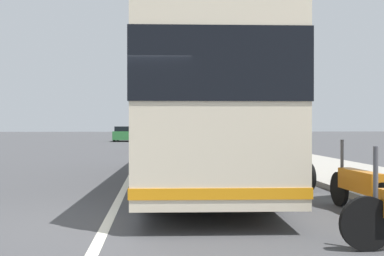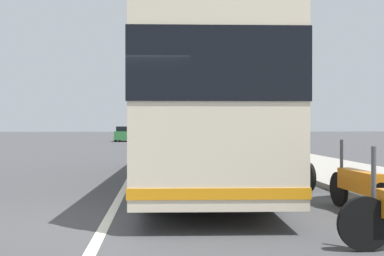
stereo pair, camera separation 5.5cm
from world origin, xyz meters
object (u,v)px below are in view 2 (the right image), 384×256
Objects in this scene: car_oncoming at (126,134)px; car_behind_bus at (174,135)px; motorcycle_angled at (296,167)px; utility_pole at (254,80)px; coach_bus at (199,109)px; motorcycle_by_tree at (359,186)px; car_side_street at (172,139)px; car_ahead_same_lane at (137,132)px.

car_behind_bus is at bearing 37.09° from car_oncoming.
motorcycle_angled is 16.22m from utility_pole.
coach_bus is 5.34× the size of motorcycle_by_tree.
car_side_street is at bearing -179.04° from car_behind_bus.
car_ahead_same_lane is 34.34m from utility_pole.
utility_pole is at bearing -98.48° from car_side_street.
car_behind_bus is at bearing 1.49° from motorcycle_by_tree.
car_ahead_same_lane is 0.49× the size of utility_pole.
utility_pole is at bearing -156.18° from car_behind_bus.
utility_pole is (-0.38, -4.90, 3.56)m from car_side_street.
coach_bus is 15.07m from car_side_street.
utility_pole reaches higher than car_ahead_same_lane.
utility_pole is (15.60, -2.29, 3.79)m from motorcycle_angled.
motorcycle_by_tree is 38.31m from car_oncoming.
motorcycle_by_tree is at bearing 173.18° from utility_pole.
car_side_street is 1.03× the size of car_oncoming.
motorcycle_angled is at bearing 3.99° from car_ahead_same_lane.
coach_bus reaches higher than motorcycle_by_tree.
motorcycle_by_tree is 52.69m from car_ahead_same_lane.
car_oncoming is 14.60m from car_ahead_same_lane.
car_ahead_same_lane is at bearing 2.24° from car_side_street.
car_behind_bus is 8.05m from car_oncoming.
utility_pole is at bearing -12.83° from motorcycle_angled.
car_behind_bus reaches higher than car_side_street.
coach_bus is at bearing 176.87° from car_side_street.
motorcycle_by_tree is 0.52× the size of car_side_street.
car_behind_bus is at bearing 2.02° from coach_bus.
car_oncoming is (37.73, 6.64, 0.22)m from motorcycle_by_tree.
motorcycle_by_tree is 19.75m from utility_pole.
coach_bus is 2.76× the size of car_side_street.
car_side_street is 18.55m from car_oncoming.
car_ahead_same_lane is at bearing 14.81° from car_behind_bus.
car_side_street is at bearing 3.00° from car_ahead_same_lane.
motorcycle_angled is 34.72m from car_oncoming.
car_side_street is (15.98, 2.61, 0.23)m from motorcycle_angled.
coach_bus is at bearing 24.83° from motorcycle_by_tree.
motorcycle_by_tree is at bearing -172.52° from car_behind_bus.
utility_pole is at bearing -14.96° from coach_bus.
utility_pole is (14.63, -4.66, 2.28)m from coach_bus.
coach_bus is 5.40× the size of motorcycle_angled.
utility_pole is at bearing -9.08° from motorcycle_by_tree.
car_behind_bus is 0.49× the size of utility_pole.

